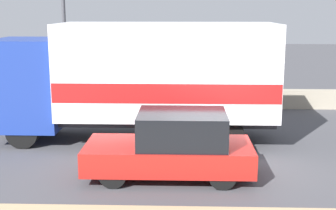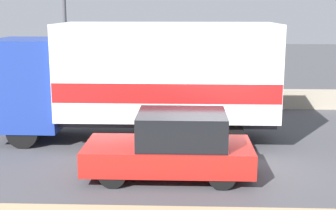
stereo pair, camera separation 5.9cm
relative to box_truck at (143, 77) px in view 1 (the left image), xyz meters
The scene contains 4 objects.
ground_plane 3.35m from the box_truck, 43.31° to the right, with size 80.00×80.00×0.00m, color #47474C.
stone_wall_backdrop 5.31m from the box_truck, 66.80° to the left, with size 60.00×0.35×0.74m.
box_truck is the anchor object (origin of this frame).
car_hatchback 3.39m from the box_truck, 72.57° to the right, with size 3.87×1.75×1.54m.
Camera 1 is at (-0.82, -11.56, 3.89)m, focal length 50.00 mm.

